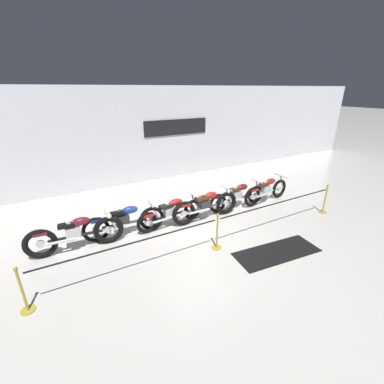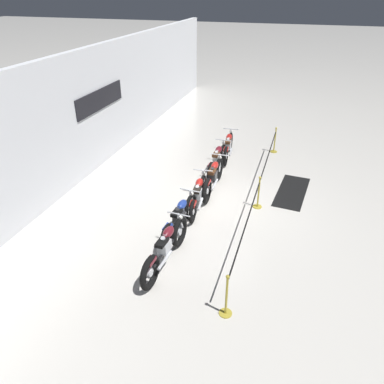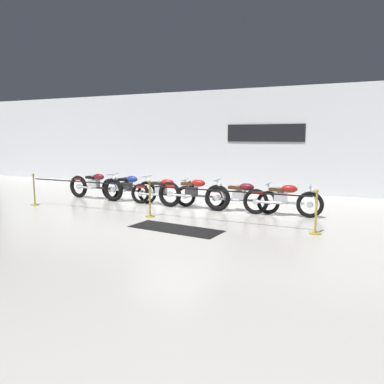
{
  "view_description": "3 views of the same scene",
  "coord_description": "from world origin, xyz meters",
  "px_view_note": "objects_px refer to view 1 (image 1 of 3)",
  "views": [
    {
      "loc": [
        -3.5,
        -6.02,
        4.08
      ],
      "look_at": [
        0.29,
        0.86,
        0.9
      ],
      "focal_mm": 24.0,
      "sensor_mm": 36.0,
      "label": 1
    },
    {
      "loc": [
        -10.03,
        -2.09,
        6.05
      ],
      "look_at": [
        -1.29,
        0.6,
        0.92
      ],
      "focal_mm": 35.0,
      "sensor_mm": 36.0,
      "label": 2
    },
    {
      "loc": [
        5.42,
        -10.1,
        2.27
      ],
      "look_at": [
        0.71,
        0.14,
        0.59
      ],
      "focal_mm": 35.0,
      "sensor_mm": 36.0,
      "label": 3
    }
  ],
  "objects_px": {
    "motorcycle_red_3": "(206,206)",
    "motorcycle_red_2": "(171,212)",
    "motorcycle_blue_1": "(125,221)",
    "motorcycle_red_5": "(267,190)",
    "floor_banner": "(277,252)",
    "stanchion_mid_left": "(217,237)",
    "stanchion_mid_right": "(324,203)",
    "motorcycle_maroon_4": "(238,196)",
    "stanchion_far_left": "(171,238)",
    "motorcycle_maroon_0": "(76,234)"
  },
  "relations": [
    {
      "from": "motorcycle_red_3",
      "to": "motorcycle_red_2",
      "type": "bearing_deg",
      "value": 171.95
    },
    {
      "from": "motorcycle_blue_1",
      "to": "motorcycle_red_2",
      "type": "bearing_deg",
      "value": -4.11
    },
    {
      "from": "motorcycle_red_5",
      "to": "floor_banner",
      "type": "relative_size",
      "value": 0.96
    },
    {
      "from": "stanchion_mid_left",
      "to": "stanchion_mid_right",
      "type": "height_order",
      "value": "same"
    },
    {
      "from": "motorcycle_blue_1",
      "to": "stanchion_mid_left",
      "type": "bearing_deg",
      "value": -42.87
    },
    {
      "from": "motorcycle_red_2",
      "to": "motorcycle_maroon_4",
      "type": "xyz_separation_m",
      "value": [
        2.68,
        0.06,
        0.0
      ]
    },
    {
      "from": "motorcycle_blue_1",
      "to": "motorcycle_red_3",
      "type": "height_order",
      "value": "motorcycle_red_3"
    },
    {
      "from": "motorcycle_red_3",
      "to": "stanchion_mid_right",
      "type": "relative_size",
      "value": 2.33
    },
    {
      "from": "motorcycle_red_2",
      "to": "stanchion_far_left",
      "type": "distance_m",
      "value": 1.93
    },
    {
      "from": "motorcycle_red_3",
      "to": "stanchion_far_left",
      "type": "height_order",
      "value": "stanchion_far_left"
    },
    {
      "from": "motorcycle_red_2",
      "to": "motorcycle_maroon_4",
      "type": "bearing_deg",
      "value": 1.34
    },
    {
      "from": "motorcycle_maroon_0",
      "to": "motorcycle_red_3",
      "type": "distance_m",
      "value": 3.97
    },
    {
      "from": "stanchion_far_left",
      "to": "floor_banner",
      "type": "distance_m",
      "value": 2.9
    },
    {
      "from": "motorcycle_red_5",
      "to": "stanchion_mid_right",
      "type": "xyz_separation_m",
      "value": [
        1.1,
        -1.68,
        -0.12
      ]
    },
    {
      "from": "motorcycle_red_2",
      "to": "motorcycle_red_5",
      "type": "distance_m",
      "value": 3.96
    },
    {
      "from": "floor_banner",
      "to": "stanchion_far_left",
      "type": "bearing_deg",
      "value": 165.85
    },
    {
      "from": "stanchion_mid_left",
      "to": "motorcycle_maroon_0",
      "type": "bearing_deg",
      "value": 152.41
    },
    {
      "from": "motorcycle_blue_1",
      "to": "stanchion_mid_left",
      "type": "distance_m",
      "value": 2.72
    },
    {
      "from": "motorcycle_maroon_0",
      "to": "motorcycle_red_2",
      "type": "distance_m",
      "value": 2.78
    },
    {
      "from": "motorcycle_maroon_0",
      "to": "stanchion_mid_right",
      "type": "bearing_deg",
      "value": -12.53
    },
    {
      "from": "motorcycle_maroon_0",
      "to": "motorcycle_red_5",
      "type": "relative_size",
      "value": 1.1
    },
    {
      "from": "motorcycle_maroon_0",
      "to": "motorcycle_maroon_4",
      "type": "height_order",
      "value": "motorcycle_maroon_0"
    },
    {
      "from": "motorcycle_maroon_0",
      "to": "motorcycle_red_5",
      "type": "bearing_deg",
      "value": -0.55
    },
    {
      "from": "motorcycle_red_2",
      "to": "stanchion_mid_left",
      "type": "height_order",
      "value": "stanchion_mid_left"
    },
    {
      "from": "motorcycle_blue_1",
      "to": "motorcycle_red_3",
      "type": "bearing_deg",
      "value": -5.9
    },
    {
      "from": "stanchion_mid_left",
      "to": "floor_banner",
      "type": "relative_size",
      "value": 0.44
    },
    {
      "from": "motorcycle_maroon_0",
      "to": "motorcycle_red_5",
      "type": "height_order",
      "value": "motorcycle_maroon_0"
    },
    {
      "from": "motorcycle_maroon_0",
      "to": "motorcycle_maroon_4",
      "type": "relative_size",
      "value": 1.05
    },
    {
      "from": "stanchion_mid_right",
      "to": "motorcycle_red_5",
      "type": "bearing_deg",
      "value": 123.36
    },
    {
      "from": "stanchion_mid_right",
      "to": "floor_banner",
      "type": "relative_size",
      "value": 0.44
    },
    {
      "from": "motorcycle_maroon_0",
      "to": "floor_banner",
      "type": "relative_size",
      "value": 1.06
    },
    {
      "from": "motorcycle_maroon_0",
      "to": "stanchion_mid_right",
      "type": "distance_m",
      "value": 8.03
    },
    {
      "from": "floor_banner",
      "to": "motorcycle_red_5",
      "type": "bearing_deg",
      "value": 57.13
    },
    {
      "from": "motorcycle_red_2",
      "to": "stanchion_far_left",
      "type": "bearing_deg",
      "value": -114.21
    },
    {
      "from": "motorcycle_red_5",
      "to": "stanchion_mid_left",
      "type": "bearing_deg",
      "value": -153.76
    },
    {
      "from": "motorcycle_red_2",
      "to": "floor_banner",
      "type": "relative_size",
      "value": 0.98
    },
    {
      "from": "motorcycle_maroon_4",
      "to": "stanchion_mid_right",
      "type": "relative_size",
      "value": 2.26
    },
    {
      "from": "motorcycle_maroon_0",
      "to": "floor_banner",
      "type": "bearing_deg",
      "value": -30.16
    },
    {
      "from": "motorcycle_maroon_0",
      "to": "motorcycle_blue_1",
      "type": "height_order",
      "value": "motorcycle_maroon_0"
    },
    {
      "from": "stanchion_far_left",
      "to": "motorcycle_red_2",
      "type": "bearing_deg",
      "value": 65.79
    },
    {
      "from": "motorcycle_blue_1",
      "to": "motorcycle_red_3",
      "type": "relative_size",
      "value": 0.97
    },
    {
      "from": "motorcycle_blue_1",
      "to": "floor_banner",
      "type": "xyz_separation_m",
      "value": [
        3.29,
        -2.8,
        -0.48
      ]
    },
    {
      "from": "motorcycle_red_2",
      "to": "floor_banner",
      "type": "height_order",
      "value": "motorcycle_red_2"
    },
    {
      "from": "motorcycle_red_3",
      "to": "stanchion_far_left",
      "type": "bearing_deg",
      "value": -141.36
    },
    {
      "from": "stanchion_mid_right",
      "to": "motorcycle_maroon_4",
      "type": "bearing_deg",
      "value": 142.82
    },
    {
      "from": "motorcycle_blue_1",
      "to": "stanchion_far_left",
      "type": "relative_size",
      "value": 0.26
    },
    {
      "from": "motorcycle_maroon_0",
      "to": "motorcycle_red_2",
      "type": "bearing_deg",
      "value": 0.03
    },
    {
      "from": "stanchion_mid_left",
      "to": "floor_banner",
      "type": "xyz_separation_m",
      "value": [
        1.3,
        -0.95,
        -0.35
      ]
    },
    {
      "from": "motorcycle_maroon_0",
      "to": "floor_banner",
      "type": "distance_m",
      "value": 5.39
    },
    {
      "from": "motorcycle_red_5",
      "to": "motorcycle_red_3",
      "type": "bearing_deg",
      "value": -177.91
    }
  ]
}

